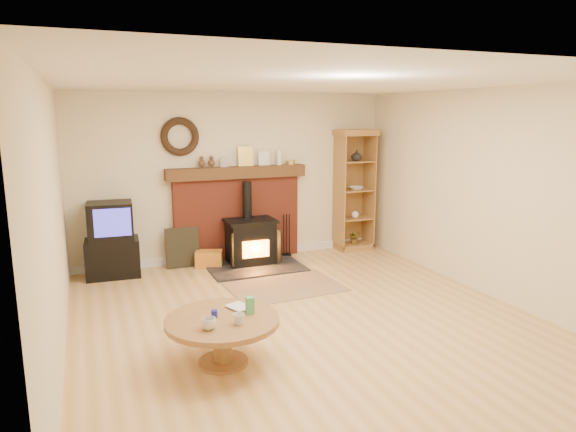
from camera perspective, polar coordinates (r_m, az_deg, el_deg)
name	(u,v)px	position (r m, az deg, el deg)	size (l,w,h in m)	color
ground	(305,319)	(5.92, 1.92, -11.37)	(5.50, 5.50, 0.00)	tan
room_shell	(301,167)	(5.57, 1.48, 5.48)	(5.02, 5.52, 2.61)	beige
chimney_breast	(237,209)	(8.11, -5.64, 0.73)	(2.20, 0.22, 1.78)	maroon
wood_stove	(251,243)	(7.86, -4.11, -3.03)	(1.40, 1.00, 1.26)	black
area_rug	(285,287)	(6.93, -0.34, -7.87)	(1.46, 1.00, 0.01)	brown
tv_unit	(112,241)	(7.67, -19.00, -2.66)	(0.76, 0.56, 1.07)	black
curio_cabinet	(354,190)	(8.74, 7.29, 2.87)	(0.65, 0.47, 2.03)	olive
firelog_box	(209,259)	(7.88, -8.77, -4.73)	(0.40, 0.25, 0.25)	yellow
leaning_painting	(183,247)	(7.91, -11.64, -3.43)	(0.50, 0.03, 0.61)	black
fire_tools	(287,248)	(8.34, -0.15, -3.62)	(0.16, 0.16, 0.70)	black
coffee_table	(223,327)	(4.84, -7.26, -12.11)	(1.06, 1.06, 0.61)	brown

